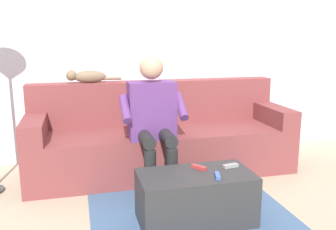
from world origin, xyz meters
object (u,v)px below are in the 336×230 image
(person_solo_seated, at_px, (153,115))
(remote_red, at_px, (199,167))
(coffee_table, at_px, (195,198))
(cat_on_backrest, at_px, (87,76))
(remote_gray, at_px, (231,166))
(remote_blue, at_px, (218,176))
(couch, at_px, (161,139))

(person_solo_seated, bearing_deg, remote_red, 109.14)
(coffee_table, height_order, cat_on_backrest, cat_on_backrest)
(coffee_table, bearing_deg, remote_red, -122.60)
(remote_red, relative_size, remote_gray, 1.00)
(cat_on_backrest, height_order, remote_blue, cat_on_backrest)
(remote_red, bearing_deg, cat_on_backrest, -4.47)
(coffee_table, bearing_deg, couch, -90.00)
(remote_gray, height_order, remote_blue, remote_gray)
(coffee_table, height_order, person_solo_seated, person_solo_seated)
(couch, distance_m, coffee_table, 1.10)
(person_solo_seated, height_order, remote_blue, person_solo_seated)
(couch, height_order, remote_gray, couch)
(couch, bearing_deg, cat_on_backrest, -19.81)
(remote_red, height_order, remote_gray, remote_red)
(remote_gray, bearing_deg, remote_red, -15.02)
(remote_red, height_order, remote_blue, remote_red)
(couch, distance_m, remote_blue, 1.21)
(person_solo_seated, height_order, remote_gray, person_solo_seated)
(person_solo_seated, relative_size, remote_blue, 10.10)
(couch, relative_size, remote_blue, 22.02)
(coffee_table, bearing_deg, person_solo_seated, -76.87)
(remote_gray, distance_m, remote_blue, 0.23)
(couch, xyz_separation_m, coffee_table, (0.00, 1.10, -0.13))
(remote_red, bearing_deg, person_solo_seated, -15.58)
(person_solo_seated, relative_size, remote_red, 9.78)
(couch, relative_size, person_solo_seated, 2.18)
(remote_blue, bearing_deg, cat_on_backrest, -135.08)
(cat_on_backrest, height_order, remote_red, cat_on_backrest)
(couch, height_order, remote_blue, couch)
(coffee_table, relative_size, person_solo_seated, 0.70)
(cat_on_backrest, bearing_deg, remote_gray, 127.15)
(remote_red, distance_m, remote_blue, 0.19)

